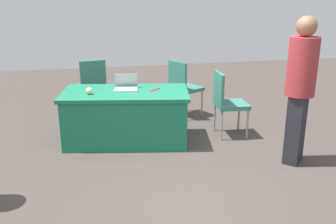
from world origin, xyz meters
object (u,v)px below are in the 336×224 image
at_px(table_foreground, 126,116).
at_px(chair_back_row, 92,84).
at_px(scissors_red, 155,90).
at_px(laptop_silver, 126,87).
at_px(chair_tucked_right, 227,100).
at_px(person_attendee_browsing, 300,84).
at_px(yarn_ball, 89,91).
at_px(chair_aisle, 183,85).

distance_m(table_foreground, chair_back_row, 1.29).
distance_m(chair_back_row, scissors_red, 1.48).
bearing_deg(table_foreground, scissors_red, 177.83).
distance_m(laptop_silver, scissors_red, 0.41).
distance_m(chair_tucked_right, person_attendee_browsing, 1.24).
relative_size(person_attendee_browsing, yarn_ball, 19.46).
height_order(chair_aisle, laptop_silver, chair_aisle).
distance_m(table_foreground, yarn_ball, 0.63).
xyz_separation_m(chair_tucked_right, chair_back_row, (1.87, -1.29, 0.03)).
xyz_separation_m(person_attendee_browsing, yarn_ball, (2.42, -1.08, -0.22)).
distance_m(table_foreground, person_attendee_browsing, 2.33).
bearing_deg(person_attendee_browsing, scissors_red, -81.18).
height_order(chair_back_row, laptop_silver, chair_back_row).
xyz_separation_m(chair_back_row, yarn_ball, (0.06, 1.26, 0.20)).
distance_m(chair_aisle, scissors_red, 1.15).
bearing_deg(chair_back_row, scissors_red, -66.43).
bearing_deg(laptop_silver, chair_aisle, -133.29).
distance_m(person_attendee_browsing, laptop_silver, 2.29).
bearing_deg(yarn_ball, scissors_red, -177.41).
xyz_separation_m(table_foreground, chair_back_row, (0.43, -1.20, 0.21)).
xyz_separation_m(chair_tucked_right, scissors_red, (1.04, -0.07, 0.19)).
bearing_deg(table_foreground, chair_tucked_right, 176.43).
bearing_deg(person_attendee_browsing, chair_aisle, -111.69).
bearing_deg(chair_back_row, chair_aisle, -21.83).
bearing_deg(chair_tucked_right, person_attendee_browsing, 29.00).
distance_m(table_foreground, laptop_silver, 0.41).
distance_m(chair_tucked_right, scissors_red, 1.06).
height_order(laptop_silver, yarn_ball, laptop_silver).
distance_m(chair_back_row, yarn_ball, 1.27).
distance_m(laptop_silver, yarn_ball, 0.53).
relative_size(laptop_silver, scissors_red, 1.99).
height_order(chair_tucked_right, person_attendee_browsing, person_attendee_browsing).
xyz_separation_m(chair_back_row, laptop_silver, (-0.45, 1.10, 0.20)).
bearing_deg(yarn_ball, laptop_silver, -162.41).
height_order(table_foreground, chair_back_row, chair_back_row).
height_order(chair_back_row, person_attendee_browsing, person_attendee_browsing).
relative_size(table_foreground, chair_aisle, 1.95).
distance_m(chair_back_row, laptop_silver, 1.20).
bearing_deg(table_foreground, chair_back_row, -70.43).
relative_size(person_attendee_browsing, laptop_silver, 4.96).
bearing_deg(table_foreground, chair_aisle, -139.19).
bearing_deg(person_attendee_browsing, yarn_ball, -68.97).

